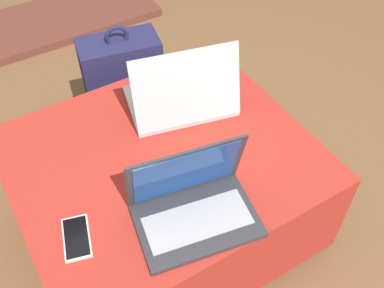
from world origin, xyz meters
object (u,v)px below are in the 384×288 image
(laptop_near, at_px, (193,204))
(cell_phone, at_px, (77,238))
(laptop_far, at_px, (182,96))
(backpack, at_px, (124,91))

(laptop_near, bearing_deg, cell_phone, 173.48)
(laptop_far, distance_m, backpack, 0.46)
(laptop_far, relative_size, backpack, 0.72)
(laptop_near, height_order, backpack, laptop_near)
(laptop_far, relative_size, cell_phone, 2.69)
(laptop_near, bearing_deg, backpack, 90.69)
(cell_phone, bearing_deg, laptop_far, -133.79)
(laptop_far, xyz_separation_m, cell_phone, (-0.50, -0.30, -0.05))
(laptop_near, relative_size, cell_phone, 2.44)
(backpack, bearing_deg, cell_phone, 68.88)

